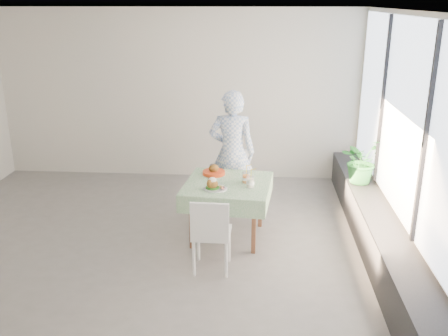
# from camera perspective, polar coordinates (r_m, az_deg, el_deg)

# --- Properties ---
(floor) EXTENTS (6.00, 6.00, 0.00)m
(floor) POSITION_cam_1_polar(r_m,az_deg,el_deg) (6.50, -8.43, -8.11)
(floor) COLOR #65625F
(floor) RESTS_ON ground
(ceiling) EXTENTS (6.00, 6.00, 0.00)m
(ceiling) POSITION_cam_1_polar(r_m,az_deg,el_deg) (5.81, -9.80, 17.37)
(ceiling) COLOR white
(ceiling) RESTS_ON ground
(wall_back) EXTENTS (6.00, 0.02, 2.80)m
(wall_back) POSITION_cam_1_polar(r_m,az_deg,el_deg) (8.40, -5.26, 8.29)
(wall_back) COLOR beige
(wall_back) RESTS_ON ground
(wall_front) EXTENTS (6.00, 0.02, 2.80)m
(wall_front) POSITION_cam_1_polar(r_m,az_deg,el_deg) (3.75, -17.57, -6.03)
(wall_front) COLOR beige
(wall_front) RESTS_ON ground
(wall_right) EXTENTS (0.02, 5.00, 2.80)m
(wall_right) POSITION_cam_1_polar(r_m,az_deg,el_deg) (6.07, 19.75, 3.19)
(wall_right) COLOR beige
(wall_right) RESTS_ON ground
(window_pane) EXTENTS (0.01, 4.80, 2.18)m
(window_pane) POSITION_cam_1_polar(r_m,az_deg,el_deg) (6.01, 19.73, 5.50)
(window_pane) COLOR #D1E0F9
(window_pane) RESTS_ON ground
(window_ledge) EXTENTS (0.40, 4.80, 0.50)m
(window_ledge) POSITION_cam_1_polar(r_m,az_deg,el_deg) (6.41, 16.89, -6.68)
(window_ledge) COLOR black
(window_ledge) RESTS_ON ground
(cafe_table) EXTENTS (1.14, 1.14, 0.74)m
(cafe_table) POSITION_cam_1_polar(r_m,az_deg,el_deg) (6.32, 0.42, -4.08)
(cafe_table) COLOR brown
(cafe_table) RESTS_ON ground
(chair_far) EXTENTS (0.47, 0.47, 0.86)m
(chair_far) POSITION_cam_1_polar(r_m,az_deg,el_deg) (7.19, 1.55, -2.86)
(chair_far) COLOR white
(chair_far) RESTS_ON ground
(chair_near) EXTENTS (0.43, 0.43, 0.88)m
(chair_near) POSITION_cam_1_polar(r_m,az_deg,el_deg) (5.66, -1.42, -9.08)
(chair_near) COLOR white
(chair_near) RESTS_ON ground
(diner) EXTENTS (0.66, 0.44, 1.77)m
(diner) POSITION_cam_1_polar(r_m,az_deg,el_deg) (6.95, 0.92, 1.77)
(diner) COLOR #819DCE
(diner) RESTS_ON ground
(main_dish) EXTENTS (0.30, 0.30, 0.15)m
(main_dish) POSITION_cam_1_polar(r_m,az_deg,el_deg) (5.98, -1.19, -2.02)
(main_dish) COLOR white
(main_dish) RESTS_ON cafe_table
(juice_cup_orange) EXTENTS (0.10, 0.10, 0.28)m
(juice_cup_orange) POSITION_cam_1_polar(r_m,az_deg,el_deg) (6.20, 2.52, -1.14)
(juice_cup_orange) COLOR white
(juice_cup_orange) RESTS_ON cafe_table
(juice_cup_lemonade) EXTENTS (0.10, 0.10, 0.28)m
(juice_cup_lemonade) POSITION_cam_1_polar(r_m,az_deg,el_deg) (6.06, 3.03, -1.64)
(juice_cup_lemonade) COLOR white
(juice_cup_lemonade) RESTS_ON cafe_table
(second_dish) EXTENTS (0.29, 0.29, 0.14)m
(second_dish) POSITION_cam_1_polar(r_m,az_deg,el_deg) (6.50, -1.18, -0.39)
(second_dish) COLOR red
(second_dish) RESTS_ON cafe_table
(potted_plant) EXTENTS (0.75, 0.75, 0.63)m
(potted_plant) POSITION_cam_1_polar(r_m,az_deg,el_deg) (7.09, 15.45, 0.86)
(potted_plant) COLOR #267331
(potted_plant) RESTS_ON window_ledge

